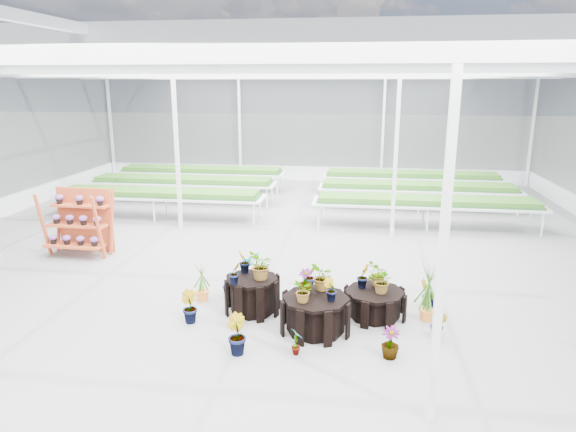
# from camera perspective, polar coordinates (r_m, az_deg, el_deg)

# --- Properties ---
(ground_plane) EXTENTS (24.00, 24.00, 0.00)m
(ground_plane) POSITION_cam_1_polar(r_m,az_deg,el_deg) (10.74, -3.60, -7.71)
(ground_plane) COLOR gray
(ground_plane) RESTS_ON ground
(greenhouse_shell) EXTENTS (18.00, 24.00, 4.50)m
(greenhouse_shell) POSITION_cam_1_polar(r_m,az_deg,el_deg) (10.10, -3.80, 4.18)
(greenhouse_shell) COLOR white
(greenhouse_shell) RESTS_ON ground
(steel_frame) EXTENTS (18.00, 24.00, 4.50)m
(steel_frame) POSITION_cam_1_polar(r_m,az_deg,el_deg) (10.10, -3.80, 4.18)
(steel_frame) COLOR silver
(steel_frame) RESTS_ON ground
(nursery_benches) EXTENTS (16.00, 7.00, 0.84)m
(nursery_benches) POSITION_cam_1_polar(r_m,az_deg,el_deg) (17.44, 1.00, 2.51)
(nursery_benches) COLOR silver
(nursery_benches) RESTS_ON ground
(plinth_tall) EXTENTS (1.22, 1.22, 0.66)m
(plinth_tall) POSITION_cam_1_polar(r_m,az_deg,el_deg) (9.47, -3.96, -8.72)
(plinth_tall) COLOR black
(plinth_tall) RESTS_ON ground
(plinth_mid) EXTENTS (1.55, 1.55, 0.61)m
(plinth_mid) POSITION_cam_1_polar(r_m,az_deg,el_deg) (8.78, 3.07, -10.83)
(plinth_mid) COLOR black
(plinth_mid) RESTS_ON ground
(plinth_low) EXTENTS (1.38, 1.38, 0.49)m
(plinth_low) POSITION_cam_1_polar(r_m,az_deg,el_deg) (9.43, 9.58, -9.57)
(plinth_low) COLOR black
(plinth_low) RESTS_ON ground
(shelf_rack) EXTENTS (1.54, 0.86, 1.60)m
(shelf_rack) POSITION_cam_1_polar(r_m,az_deg,el_deg) (13.31, -22.30, -0.75)
(shelf_rack) COLOR #A6401F
(shelf_rack) RESTS_ON ground
(nursery_plants) EXTENTS (4.65, 3.14, 1.28)m
(nursery_plants) POSITION_cam_1_polar(r_m,az_deg,el_deg) (9.25, 3.40, -7.79)
(nursery_plants) COLOR #30621C
(nursery_plants) RESTS_ON ground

